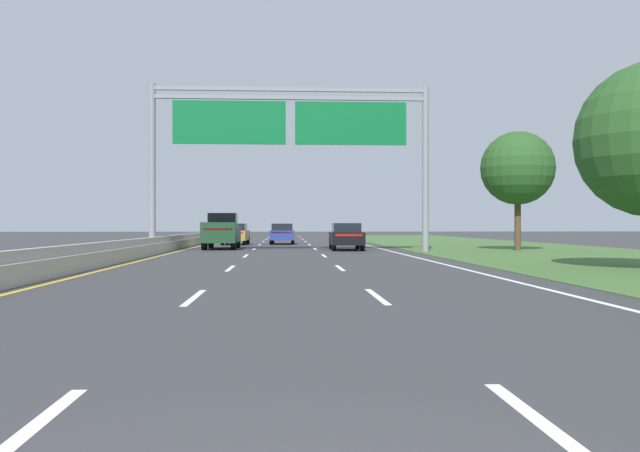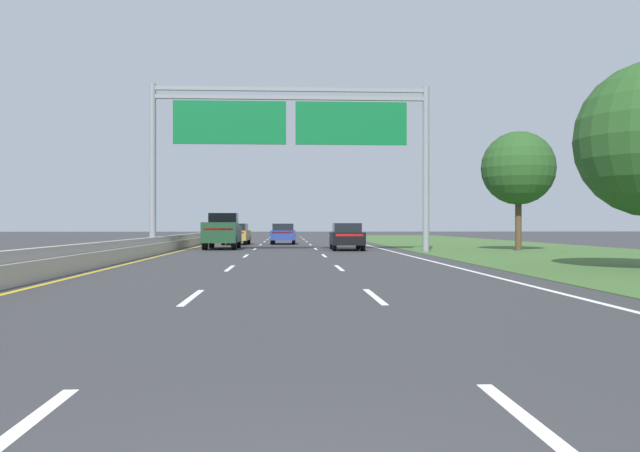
{
  "view_description": "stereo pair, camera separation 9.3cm",
  "coord_description": "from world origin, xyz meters",
  "px_view_note": "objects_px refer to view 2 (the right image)",
  "views": [
    {
      "loc": [
        -0.05,
        -2.96,
        1.46
      ],
      "look_at": [
        1.53,
        26.05,
        1.42
      ],
      "focal_mm": 37.26,
      "sensor_mm": 36.0,
      "label": 1
    },
    {
      "loc": [
        0.05,
        -2.96,
        1.46
      ],
      "look_at": [
        1.53,
        26.05,
        1.42
      ],
      "focal_mm": 37.26,
      "sensor_mm": 36.0,
      "label": 2
    }
  ],
  "objects_px": {
    "car_black_right_lane_sedan": "(347,236)",
    "car_gold_left_lane_sedan": "(236,234)",
    "pickup_truck_darkgreen": "(222,231)",
    "overhead_sign_gantry": "(291,132)",
    "car_blue_centre_lane_sedan": "(283,233)",
    "roadside_tree_mid": "(518,168)"
  },
  "relations": [
    {
      "from": "overhead_sign_gantry",
      "to": "roadside_tree_mid",
      "type": "height_order",
      "value": "overhead_sign_gantry"
    },
    {
      "from": "roadside_tree_mid",
      "to": "car_black_right_lane_sedan",
      "type": "bearing_deg",
      "value": 171.09
    },
    {
      "from": "pickup_truck_darkgreen",
      "to": "car_gold_left_lane_sedan",
      "type": "distance_m",
      "value": 8.96
    },
    {
      "from": "overhead_sign_gantry",
      "to": "pickup_truck_darkgreen",
      "type": "distance_m",
      "value": 8.61
    },
    {
      "from": "car_blue_centre_lane_sedan",
      "to": "roadside_tree_mid",
      "type": "relative_size",
      "value": 0.65
    },
    {
      "from": "roadside_tree_mid",
      "to": "car_gold_left_lane_sedan",
      "type": "bearing_deg",
      "value": 142.93
    },
    {
      "from": "overhead_sign_gantry",
      "to": "car_gold_left_lane_sedan",
      "type": "bearing_deg",
      "value": 105.58
    },
    {
      "from": "car_gold_left_lane_sedan",
      "to": "overhead_sign_gantry",
      "type": "bearing_deg",
      "value": -162.8
    },
    {
      "from": "overhead_sign_gantry",
      "to": "car_blue_centre_lane_sedan",
      "type": "xyz_separation_m",
      "value": [
        -0.47,
        15.36,
        -5.63
      ]
    },
    {
      "from": "overhead_sign_gantry",
      "to": "pickup_truck_darkgreen",
      "type": "relative_size",
      "value": 2.78
    },
    {
      "from": "pickup_truck_darkgreen",
      "to": "car_gold_left_lane_sedan",
      "type": "xyz_separation_m",
      "value": [
        0.18,
        8.96,
        -0.26
      ]
    },
    {
      "from": "car_gold_left_lane_sedan",
      "to": "car_black_right_lane_sedan",
      "type": "bearing_deg",
      "value": -145.61
    },
    {
      "from": "pickup_truck_darkgreen",
      "to": "car_black_right_lane_sedan",
      "type": "height_order",
      "value": "pickup_truck_darkgreen"
    },
    {
      "from": "car_black_right_lane_sedan",
      "to": "car_gold_left_lane_sedan",
      "type": "xyz_separation_m",
      "value": [
        -7.26,
        11.27,
        0.0
      ]
    },
    {
      "from": "car_black_right_lane_sedan",
      "to": "car_blue_centre_lane_sedan",
      "type": "height_order",
      "value": "same"
    },
    {
      "from": "car_blue_centre_lane_sedan",
      "to": "car_black_right_lane_sedan",
      "type": "bearing_deg",
      "value": -161.76
    },
    {
      "from": "overhead_sign_gantry",
      "to": "car_blue_centre_lane_sedan",
      "type": "height_order",
      "value": "overhead_sign_gantry"
    },
    {
      "from": "pickup_truck_darkgreen",
      "to": "roadside_tree_mid",
      "type": "bearing_deg",
      "value": -102.91
    },
    {
      "from": "car_black_right_lane_sedan",
      "to": "car_gold_left_lane_sedan",
      "type": "bearing_deg",
      "value": 33.86
    },
    {
      "from": "car_black_right_lane_sedan",
      "to": "car_blue_centre_lane_sedan",
      "type": "xyz_separation_m",
      "value": [
        -3.75,
        12.38,
        0.0
      ]
    },
    {
      "from": "pickup_truck_darkgreen",
      "to": "car_gold_left_lane_sedan",
      "type": "height_order",
      "value": "pickup_truck_darkgreen"
    },
    {
      "from": "car_black_right_lane_sedan",
      "to": "car_gold_left_lane_sedan",
      "type": "distance_m",
      "value": 13.41
    }
  ]
}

